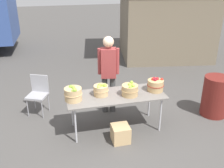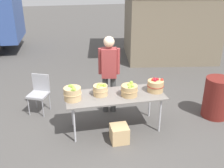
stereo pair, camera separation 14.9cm
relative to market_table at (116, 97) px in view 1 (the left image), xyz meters
The scene contains 11 objects.
ground_plane 0.71m from the market_table, ahead, with size 40.00×40.00×0.00m, color #474442.
market_table is the anchor object (origin of this frame).
apple_basket_green_0 0.83m from the market_table, behind, with size 0.34×0.34×0.30m.
apple_basket_green_1 0.32m from the market_table, behind, with size 0.30×0.30×0.25m.
apple_basket_green_2 0.32m from the market_table, 17.38° to the right, with size 0.33×0.33×0.26m.
apple_basket_red_0 0.83m from the market_table, ahead, with size 0.34×0.34×0.28m.
vendor_adult 0.77m from the market_table, 88.15° to the left, with size 0.45×0.29×1.73m.
food_kiosk 5.24m from the market_table, 55.56° to the left, with size 3.93×3.44×2.74m.
folding_chair 1.83m from the market_table, 145.13° to the left, with size 0.53×0.53×0.86m.
trash_barrel 2.26m from the market_table, ahead, with size 0.56×0.56×0.89m, color maroon.
produce_crate 0.71m from the market_table, 92.46° to the right, with size 0.32×0.32×0.32m, color tan.
Camera 1 is at (-1.15, -4.38, 2.98)m, focal length 41.91 mm.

